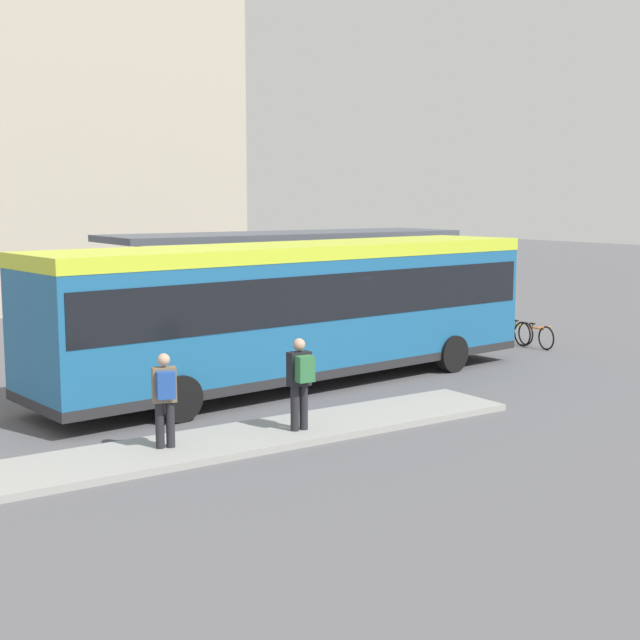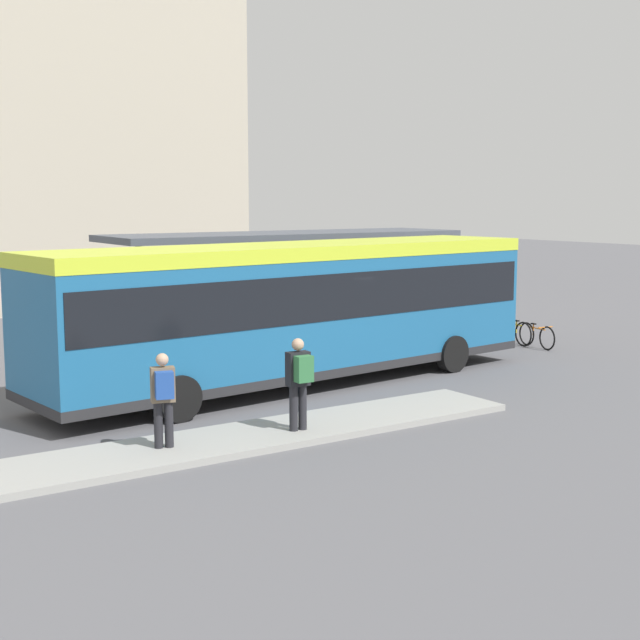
{
  "view_description": "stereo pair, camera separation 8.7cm",
  "coord_description": "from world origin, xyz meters",
  "px_view_note": "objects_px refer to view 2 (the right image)",
  "views": [
    {
      "loc": [
        -10.81,
        -16.84,
        4.22
      ],
      "look_at": [
        0.62,
        0.0,
        1.45
      ],
      "focal_mm": 50.0,
      "sensor_mm": 36.0,
      "label": 1
    },
    {
      "loc": [
        -10.74,
        -16.89,
        4.22
      ],
      "look_at": [
        0.62,
        0.0,
        1.45
      ],
      "focal_mm": 50.0,
      "sensor_mm": 36.0,
      "label": 2
    }
  ],
  "objects_px": {
    "pedestrian_companion": "(163,394)",
    "potted_planter_near_shelter": "(232,344)",
    "city_bus": "(297,303)",
    "bicycle_orange": "(537,336)",
    "bicycle_yellow": "(512,331)",
    "pedestrian_waiting": "(299,378)",
    "potted_planter_far_side": "(308,334)",
    "bicycle_white": "(496,328)"
  },
  "relations": [
    {
      "from": "pedestrian_companion",
      "to": "potted_planter_far_side",
      "type": "relative_size",
      "value": 1.29
    },
    {
      "from": "city_bus",
      "to": "bicycle_white",
      "type": "bearing_deg",
      "value": 8.78
    },
    {
      "from": "pedestrian_waiting",
      "to": "pedestrian_companion",
      "type": "distance_m",
      "value": 2.49
    },
    {
      "from": "city_bus",
      "to": "potted_planter_near_shelter",
      "type": "xyz_separation_m",
      "value": [
        -0.3,
        2.61,
        -1.27
      ]
    },
    {
      "from": "pedestrian_companion",
      "to": "potted_planter_near_shelter",
      "type": "distance_m",
      "value": 7.69
    },
    {
      "from": "pedestrian_companion",
      "to": "city_bus",
      "type": "bearing_deg",
      "value": -37.97
    },
    {
      "from": "pedestrian_waiting",
      "to": "potted_planter_far_side",
      "type": "distance_m",
      "value": 7.93
    },
    {
      "from": "pedestrian_waiting",
      "to": "potted_planter_far_side",
      "type": "xyz_separation_m",
      "value": [
        4.45,
        6.55,
        -0.42
      ]
    },
    {
      "from": "city_bus",
      "to": "bicycle_yellow",
      "type": "bearing_deg",
      "value": 3.53
    },
    {
      "from": "potted_planter_far_side",
      "to": "bicycle_orange",
      "type": "bearing_deg",
      "value": -18.96
    },
    {
      "from": "bicycle_orange",
      "to": "potted_planter_near_shelter",
      "type": "bearing_deg",
      "value": -94.29
    },
    {
      "from": "bicycle_yellow",
      "to": "bicycle_white",
      "type": "xyz_separation_m",
      "value": [
        0.2,
        0.85,
        -0.02
      ]
    },
    {
      "from": "pedestrian_companion",
      "to": "bicycle_white",
      "type": "relative_size",
      "value": 1.0
    },
    {
      "from": "potted_planter_near_shelter",
      "to": "potted_planter_far_side",
      "type": "xyz_separation_m",
      "value": [
        2.34,
        0.09,
        0.05
      ]
    },
    {
      "from": "city_bus",
      "to": "bicycle_orange",
      "type": "bearing_deg",
      "value": -2.3
    },
    {
      "from": "pedestrian_companion",
      "to": "bicycle_yellow",
      "type": "distance_m",
      "value": 14.11
    },
    {
      "from": "bicycle_white",
      "to": "city_bus",
      "type": "bearing_deg",
      "value": 107.56
    },
    {
      "from": "pedestrian_companion",
      "to": "bicycle_orange",
      "type": "height_order",
      "value": "pedestrian_companion"
    },
    {
      "from": "potted_planter_near_shelter",
      "to": "potted_planter_far_side",
      "type": "bearing_deg",
      "value": 2.32
    },
    {
      "from": "bicycle_orange",
      "to": "bicycle_yellow",
      "type": "relative_size",
      "value": 0.94
    },
    {
      "from": "city_bus",
      "to": "pedestrian_waiting",
      "type": "relative_size",
      "value": 7.63
    },
    {
      "from": "bicycle_yellow",
      "to": "potted_planter_near_shelter",
      "type": "bearing_deg",
      "value": 88.58
    },
    {
      "from": "bicycle_orange",
      "to": "potted_planter_near_shelter",
      "type": "relative_size",
      "value": 1.35
    },
    {
      "from": "bicycle_orange",
      "to": "bicycle_yellow",
      "type": "bearing_deg",
      "value": -163.92
    },
    {
      "from": "bicycle_orange",
      "to": "pedestrian_waiting",
      "type": "bearing_deg",
      "value": -58.89
    },
    {
      "from": "pedestrian_waiting",
      "to": "potted_planter_far_side",
      "type": "relative_size",
      "value": 1.35
    },
    {
      "from": "city_bus",
      "to": "bicycle_yellow",
      "type": "relative_size",
      "value": 7.49
    },
    {
      "from": "pedestrian_companion",
      "to": "bicycle_white",
      "type": "distance_m",
      "value": 14.62
    },
    {
      "from": "pedestrian_companion",
      "to": "potted_planter_far_side",
      "type": "height_order",
      "value": "pedestrian_companion"
    },
    {
      "from": "bicycle_orange",
      "to": "potted_planter_far_side",
      "type": "xyz_separation_m",
      "value": [
        -6.4,
        2.2,
        0.31
      ]
    },
    {
      "from": "potted_planter_near_shelter",
      "to": "potted_planter_far_side",
      "type": "relative_size",
      "value": 0.95
    },
    {
      "from": "bicycle_yellow",
      "to": "potted_planter_far_side",
      "type": "height_order",
      "value": "potted_planter_far_side"
    },
    {
      "from": "pedestrian_companion",
      "to": "potted_planter_near_shelter",
      "type": "xyz_separation_m",
      "value": [
        4.59,
        6.16,
        -0.43
      ]
    },
    {
      "from": "pedestrian_waiting",
      "to": "potted_planter_near_shelter",
      "type": "bearing_deg",
      "value": -15.3
    },
    {
      "from": "city_bus",
      "to": "potted_planter_far_side",
      "type": "xyz_separation_m",
      "value": [
        2.04,
        2.71,
        -1.23
      ]
    },
    {
      "from": "bicycle_white",
      "to": "potted_planter_near_shelter",
      "type": "bearing_deg",
      "value": 90.44
    },
    {
      "from": "pedestrian_companion",
      "to": "potted_planter_near_shelter",
      "type": "bearing_deg",
      "value": -20.64
    },
    {
      "from": "bicycle_white",
      "to": "potted_planter_near_shelter",
      "type": "distance_m",
      "value": 8.85
    },
    {
      "from": "pedestrian_waiting",
      "to": "potted_planter_far_side",
      "type": "height_order",
      "value": "pedestrian_waiting"
    },
    {
      "from": "bicycle_yellow",
      "to": "potted_planter_near_shelter",
      "type": "distance_m",
      "value": 8.72
    },
    {
      "from": "bicycle_white",
      "to": "potted_planter_near_shelter",
      "type": "relative_size",
      "value": 1.35
    },
    {
      "from": "bicycle_yellow",
      "to": "city_bus",
      "type": "bearing_deg",
      "value": 106.1
    }
  ]
}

